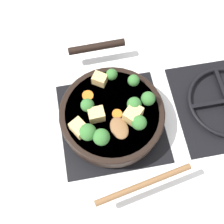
{
  "coord_description": "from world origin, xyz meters",
  "views": [
    {
      "loc": [
        0.36,
        -0.07,
        0.88
      ],
      "look_at": [
        0.0,
        0.0,
        0.08
      ],
      "focal_mm": 50.0,
      "sensor_mm": 36.0,
      "label": 1
    }
  ],
  "objects": [
    {
      "name": "broccoli_floret_west_rim",
      "position": [
        -0.08,
        0.08,
        0.11
      ],
      "size": [
        0.03,
        0.03,
        0.04
      ],
      "color": "#709956",
      "rests_on": "skillet_pan"
    },
    {
      "name": "broccoli_floret_center_top",
      "position": [
        -0.0,
        0.06,
        0.11
      ],
      "size": [
        0.04,
        0.04,
        0.05
      ],
      "color": "#709956",
      "rests_on": "skillet_pan"
    },
    {
      "name": "tofu_cube_west_chunk",
      "position": [
        0.01,
        -0.04,
        0.1
      ],
      "size": [
        0.04,
        0.05,
        0.03
      ],
      "primitive_type": "cube",
      "rotation": [
        0.0,
        0.0,
        4.78
      ],
      "color": "#DBB770",
      "rests_on": "skillet_pan"
    },
    {
      "name": "skillet_pan",
      "position": [
        -0.0,
        -0.0,
        0.06
      ],
      "size": [
        0.4,
        0.3,
        0.06
      ],
      "color": "black",
      "rests_on": "front_burner_grate"
    },
    {
      "name": "tofu_cube_near_handle",
      "position": [
        0.04,
        -0.1,
        0.1
      ],
      "size": [
        0.06,
        0.05,
        0.04
      ],
      "primitive_type": "cube",
      "rotation": [
        0.0,
        0.0,
        0.56
      ],
      "color": "#DBB770",
      "rests_on": "skillet_pan"
    },
    {
      "name": "broccoli_floret_near_spoon",
      "position": [
        -0.02,
        -0.06,
        0.11
      ],
      "size": [
        0.04,
        0.04,
        0.05
      ],
      "color": "#709956",
      "rests_on": "skillet_pan"
    },
    {
      "name": "tofu_cube_east_chunk",
      "position": [
        0.03,
        0.05,
        0.1
      ],
      "size": [
        0.06,
        0.06,
        0.04
      ],
      "primitive_type": "cube",
      "rotation": [
        0.0,
        0.0,
        5.51
      ],
      "color": "#DBB770",
      "rests_on": "skillet_pan"
    },
    {
      "name": "broccoli_floret_south_cluster",
      "position": [
        -0.11,
        0.02,
        0.11
      ],
      "size": [
        0.03,
        0.03,
        0.04
      ],
      "color": "#709956",
      "rests_on": "skillet_pan"
    },
    {
      "name": "broccoli_floret_mid_floret",
      "position": [
        0.06,
        -0.08,
        0.11
      ],
      "size": [
        0.05,
        0.05,
        0.05
      ],
      "color": "#709956",
      "rests_on": "skillet_pan"
    },
    {
      "name": "broccoli_floret_small_inner",
      "position": [
        0.08,
        -0.04,
        0.11
      ],
      "size": [
        0.05,
        0.05,
        0.05
      ],
      "color": "#709956",
      "rests_on": "skillet_pan"
    },
    {
      "name": "broccoli_floret_north_edge",
      "position": [
        -0.01,
        0.1,
        0.11
      ],
      "size": [
        0.04,
        0.04,
        0.05
      ],
      "color": "#709956",
      "rests_on": "skillet_pan"
    },
    {
      "name": "ground_plane",
      "position": [
        0.0,
        0.0,
        0.0
      ],
      "size": [
        2.4,
        2.4,
        0.0
      ],
      "primitive_type": "plane",
      "color": "white"
    },
    {
      "name": "carrot_slice_orange_thin",
      "position": [
        -0.06,
        -0.06,
        0.08
      ],
      "size": [
        0.03,
        0.03,
        0.01
      ],
      "primitive_type": "cylinder",
      "color": "orange",
      "rests_on": "skillet_pan"
    },
    {
      "name": "carrot_slice_near_center",
      "position": [
        0.01,
        0.01,
        0.08
      ],
      "size": [
        0.03,
        0.03,
        0.01
      ],
      "primitive_type": "cylinder",
      "color": "orange",
      "rests_on": "skillet_pan"
    },
    {
      "name": "tofu_cube_center_large",
      "position": [
        -0.1,
        -0.02,
        0.1
      ],
      "size": [
        0.05,
        0.05,
        0.03
      ],
      "primitive_type": "cube",
      "rotation": [
        0.0,
        0.0,
        0.99
      ],
      "color": "#DBB770",
      "rests_on": "skillet_pan"
    },
    {
      "name": "wooden_spoon",
      "position": [
        0.15,
        0.03,
        0.09
      ],
      "size": [
        0.23,
        0.26,
        0.02
      ],
      "color": "brown",
      "rests_on": "skillet_pan"
    },
    {
      "name": "front_burner_grate",
      "position": [
        0.0,
        0.0,
        0.01
      ],
      "size": [
        0.31,
        0.31,
        0.03
      ],
      "color": "black",
      "rests_on": "ground_plane"
    },
    {
      "name": "broccoli_floret_east_rim",
      "position": [
        0.06,
        0.06,
        0.11
      ],
      "size": [
        0.04,
        0.04,
        0.05
      ],
      "color": "#709956",
      "rests_on": "skillet_pan"
    }
  ]
}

